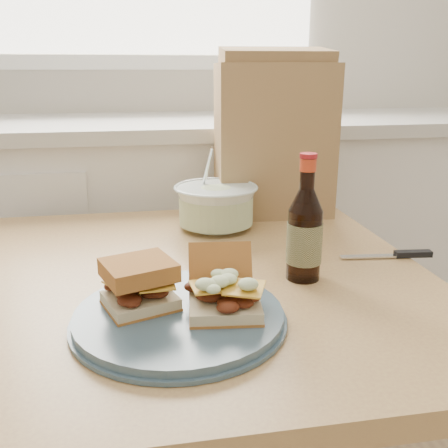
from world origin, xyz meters
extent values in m
cube|color=white|center=(0.00, 1.70, 0.45)|extent=(2.40, 0.60, 0.90)
cube|color=silver|center=(0.00, 1.70, 0.92)|extent=(2.50, 0.64, 0.04)
cube|color=tan|center=(0.00, 0.87, 0.71)|extent=(0.89, 0.89, 0.04)
cube|color=tan|center=(-0.39, 1.27, 0.35)|extent=(0.06, 0.06, 0.69)
cube|color=tan|center=(0.39, 1.26, 0.35)|extent=(0.06, 0.06, 0.69)
cylinder|color=#3F5665|center=(-0.05, 0.69, 0.74)|extent=(0.31, 0.31, 0.02)
cube|color=beige|center=(-0.10, 0.71, 0.76)|extent=(0.12, 0.12, 0.02)
cube|color=gold|center=(-0.10, 0.71, 0.79)|extent=(0.07, 0.07, 0.00)
cube|color=#A8622C|center=(-0.10, 0.71, 0.81)|extent=(0.12, 0.12, 0.03)
cube|color=beige|center=(0.02, 0.67, 0.76)|extent=(0.11, 0.11, 0.02)
cube|color=gold|center=(0.02, 0.67, 0.80)|extent=(0.07, 0.07, 0.00)
cube|color=#A8622C|center=(0.02, 0.73, 0.79)|extent=(0.11, 0.08, 0.09)
cone|color=silver|center=(0.09, 1.13, 0.78)|extent=(0.19, 0.19, 0.10)
cylinder|color=silver|center=(0.09, 1.13, 0.78)|extent=(0.17, 0.17, 0.06)
torus|color=silver|center=(0.09, 1.13, 0.83)|extent=(0.20, 0.20, 0.01)
cylinder|color=silver|center=(0.07, 1.16, 0.86)|extent=(0.03, 0.08, 0.13)
cylinder|color=black|center=(0.19, 0.81, 0.80)|extent=(0.06, 0.06, 0.13)
cone|color=black|center=(0.19, 0.81, 0.88)|extent=(0.06, 0.06, 0.04)
cylinder|color=black|center=(0.19, 0.81, 0.93)|extent=(0.03, 0.03, 0.05)
cylinder|color=red|center=(0.19, 0.81, 0.94)|extent=(0.03, 0.03, 0.02)
cylinder|color=maroon|center=(0.19, 0.81, 0.96)|extent=(0.03, 0.03, 0.01)
cylinder|color=#2F381C|center=(0.19, 0.81, 0.80)|extent=(0.06, 0.06, 0.07)
cube|color=silver|center=(0.36, 0.88, 0.74)|extent=(0.13, 0.03, 0.00)
cube|color=black|center=(0.44, 0.87, 0.74)|extent=(0.08, 0.03, 0.01)
cube|color=#A3814F|center=(0.26, 1.25, 0.92)|extent=(0.30, 0.21, 0.38)
camera|label=1|loc=(-0.11, 0.02, 1.10)|focal=40.00mm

